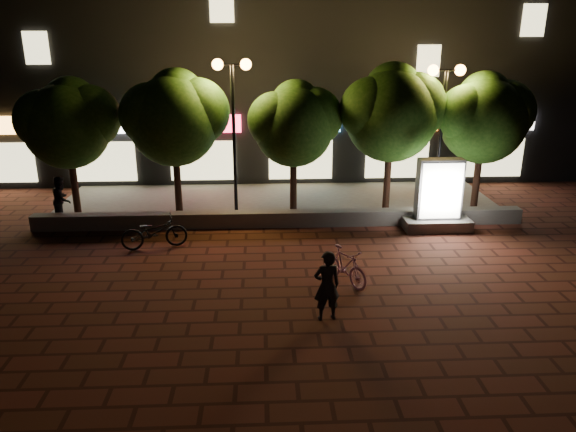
{
  "coord_description": "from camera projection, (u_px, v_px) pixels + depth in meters",
  "views": [
    {
      "loc": [
        -0.57,
        -12.81,
        6.03
      ],
      "look_at": [
        0.12,
        1.5,
        1.18
      ],
      "focal_mm": 33.79,
      "sensor_mm": 36.0,
      "label": 1
    }
  ],
  "objects": [
    {
      "name": "tree_far_right",
      "position": [
        485.0,
        115.0,
        18.49
      ],
      "size": [
        3.48,
        2.9,
        4.76
      ],
      "color": "#321C13",
      "rests_on": "sidewalk"
    },
    {
      "name": "tree_mid",
      "position": [
        295.0,
        121.0,
        18.24
      ],
      "size": [
        3.24,
        2.7,
        4.5
      ],
      "color": "#321C13",
      "rests_on": "sidewalk"
    },
    {
      "name": "scooter_pink",
      "position": [
        345.0,
        266.0,
        13.61
      ],
      "size": [
        1.24,
        1.58,
        0.96
      ],
      "primitive_type": "imported",
      "rotation": [
        0.0,
        0.0,
        0.57
      ],
      "color": "#D485BB",
      "rests_on": "ground"
    },
    {
      "name": "tree_far_left",
      "position": [
        68.0,
        120.0,
        17.87
      ],
      "size": [
        3.36,
        2.8,
        4.63
      ],
      "color": "#321C13",
      "rests_on": "sidewalk"
    },
    {
      "name": "ground",
      "position": [
        286.0,
        278.0,
        14.07
      ],
      "size": [
        80.0,
        80.0,
        0.0
      ],
      "primitive_type": "plane",
      "color": "#502119",
      "rests_on": "ground"
    },
    {
      "name": "pedestrian",
      "position": [
        62.0,
        200.0,
        17.73
      ],
      "size": [
        0.64,
        0.8,
        1.56
      ],
      "primitive_type": "imported",
      "rotation": [
        0.0,
        0.0,
        1.64
      ],
      "color": "black",
      "rests_on": "sidewalk"
    },
    {
      "name": "building_block",
      "position": [
        273.0,
        57.0,
        24.77
      ],
      "size": [
        28.0,
        8.12,
        11.3
      ],
      "color": "black",
      "rests_on": "ground"
    },
    {
      "name": "tree_left",
      "position": [
        175.0,
        115.0,
        17.98
      ],
      "size": [
        3.6,
        3.0,
        4.89
      ],
      "color": "#321C13",
      "rests_on": "sidewalk"
    },
    {
      "name": "ad_kiosk",
      "position": [
        438.0,
        201.0,
        17.32
      ],
      "size": [
        2.14,
        1.08,
        2.31
      ],
      "color": "slate",
      "rests_on": "ground"
    },
    {
      "name": "street_lamp_right",
      "position": [
        444.0,
        101.0,
        18.0
      ],
      "size": [
        1.26,
        0.36,
        4.98
      ],
      "color": "black",
      "rests_on": "sidewalk"
    },
    {
      "name": "tree_right",
      "position": [
        393.0,
        110.0,
        18.28
      ],
      "size": [
        3.72,
        3.1,
        5.07
      ],
      "color": "#321C13",
      "rests_on": "sidewalk"
    },
    {
      "name": "scooter_parked",
      "position": [
        154.0,
        232.0,
        15.87
      ],
      "size": [
        2.02,
        1.12,
        1.01
      ],
      "primitive_type": "imported",
      "rotation": [
        0.0,
        0.0,
        1.82
      ],
      "color": "black",
      "rests_on": "ground"
    },
    {
      "name": "rider",
      "position": [
        327.0,
        286.0,
        11.79
      ],
      "size": [
        0.65,
        0.49,
        1.62
      ],
      "primitive_type": "imported",
      "rotation": [
        0.0,
        0.0,
        3.32
      ],
      "color": "black",
      "rests_on": "ground"
    },
    {
      "name": "street_lamp_left",
      "position": [
        233.0,
        98.0,
        17.63
      ],
      "size": [
        1.26,
        0.36,
        5.18
      ],
      "color": "black",
      "rests_on": "sidewalk"
    },
    {
      "name": "sidewalk",
      "position": [
        278.0,
        202.0,
        20.21
      ],
      "size": [
        16.0,
        5.0,
        0.08
      ],
      "primitive_type": "cube",
      "color": "slate",
      "rests_on": "ground"
    },
    {
      "name": "retaining_wall",
      "position": [
        281.0,
        219.0,
        17.78
      ],
      "size": [
        16.0,
        0.45,
        0.5
      ],
      "primitive_type": "cube",
      "color": "slate",
      "rests_on": "ground"
    }
  ]
}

